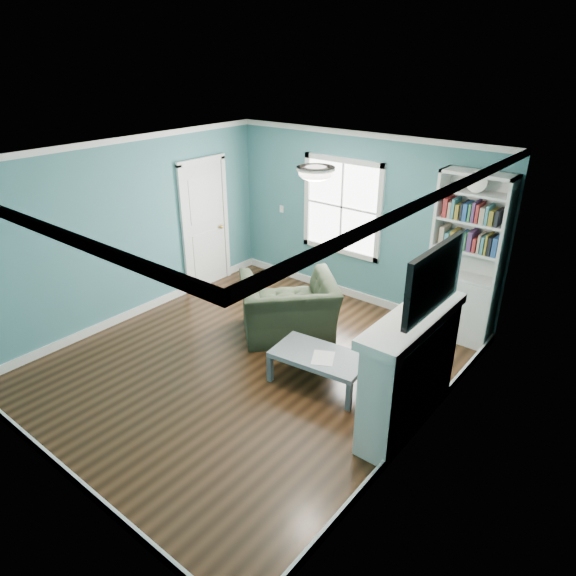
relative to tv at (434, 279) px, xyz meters
The scene contains 13 objects.
floor 2.80m from the tv, behind, with size 5.00×5.00×0.00m, color black.
room_walls 2.21m from the tv, behind, with size 5.00×5.00×5.00m.
trim 2.26m from the tv, behind, with size 4.50×5.00×2.60m.
window 3.40m from the tv, 137.57° to the left, with size 1.40×0.06×1.50m.
bookshelf 2.29m from the tv, 101.57° to the left, with size 0.90×0.35×2.31m.
fireplace 1.10m from the tv, behind, with size 0.44×1.58×1.30m.
tv is the anchor object (origin of this frame).
door 4.63m from the tv, 164.80° to the left, with size 0.12×0.98×2.17m.
ceiling_fixture 1.54m from the tv, behind, with size 0.38×0.38×0.15m.
light_switch 4.38m from the tv, 148.30° to the left, with size 0.08×0.01×0.12m, color white.
recliner 2.65m from the tv, 163.09° to the left, with size 1.27×0.82×1.11m, color black.
coffee_table 1.87m from the tv, behind, with size 1.17×0.73×0.40m.
paper_sheet 1.78m from the tv, behind, with size 0.25×0.31×0.00m, color white.
Camera 1 is at (3.85, -4.01, 3.64)m, focal length 32.00 mm.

